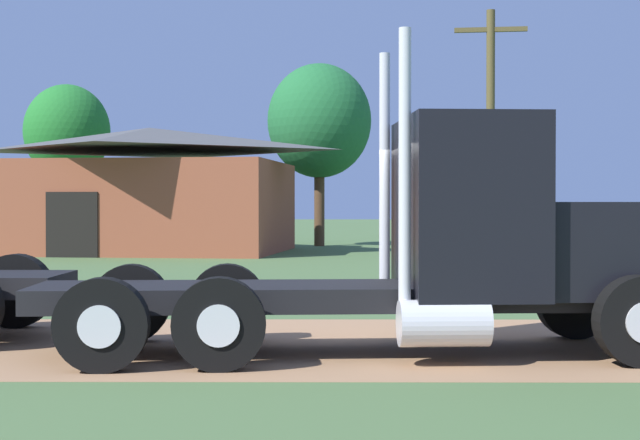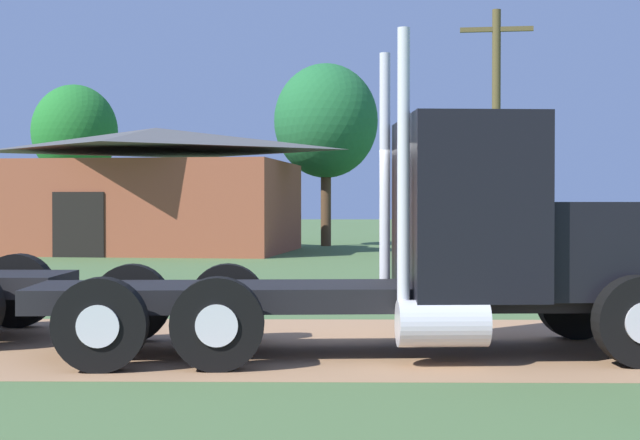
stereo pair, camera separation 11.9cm
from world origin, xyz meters
The scene contains 7 objects.
ground_plane centered at (0.00, 0.00, 0.00)m, with size 200.00×200.00×0.00m, color #4A6739.
dirt_track centered at (0.00, 0.00, 0.00)m, with size 120.00×5.31×0.01m, color #A07651.
truck_foreground_white centered at (0.15, -0.67, 1.28)m, with size 8.29×3.05×3.75m.
shed_building centered at (-8.22, 23.83, 2.23)m, with size 11.17×9.39×4.64m.
utility_pole_near centered at (3.39, 17.33, 4.10)m, with size 2.20×0.40×7.71m.
tree_left centered at (-14.65, 36.49, 5.41)m, with size 4.29×4.29×7.80m.
tree_mid centered at (-1.91, 29.11, 5.31)m, with size 4.42×4.42×7.77m.
Camera 1 is at (-1.62, -12.44, 1.80)m, focal length 54.75 mm.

